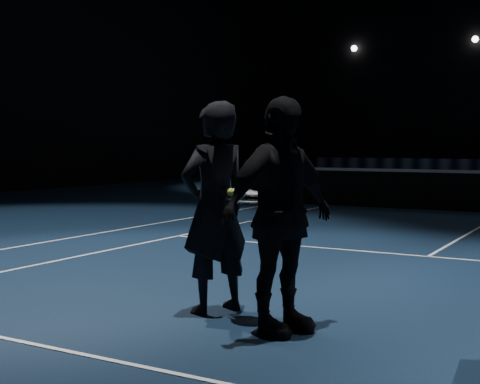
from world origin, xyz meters
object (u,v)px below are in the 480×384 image
Objects in this scene: player_b at (279,215)px; player_a at (215,208)px; racket_lower at (247,201)px; tennis_balls at (233,191)px; racket_upper at (247,193)px.

player_a is at bearing 89.70° from player_b.
racket_lower is 0.21m from tennis_balls.
player_a is at bearing 160.41° from tennis_balls.
racket_lower is at bearing 91.89° from player_a.
player_b reaches higher than tennis_balls.
tennis_balls reaches higher than racket_lower.
player_b is 0.48m from racket_upper.
player_a reaches higher than tennis_balls.
racket_upper reaches higher than racket_lower.
player_a is 2.78× the size of racket_upper.
racket_upper is at bearing 141.34° from racket_lower.
racket_lower is (-0.37, 0.14, 0.09)m from player_b.
player_a and player_b have the same top height.
player_b is at bearing 91.89° from player_a.
racket_upper is at bearing 97.60° from player_a.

